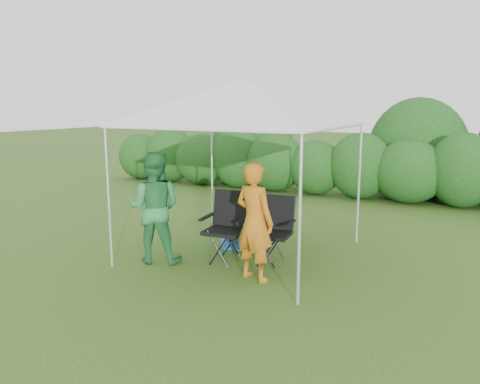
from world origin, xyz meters
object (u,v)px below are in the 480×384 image
at_px(canopy, 244,103).
at_px(man, 254,222).
at_px(cooler, 234,238).
at_px(woman, 155,208).
at_px(chair_left, 228,221).
at_px(chair_right, 273,225).

xyz_separation_m(canopy, man, (0.65, -0.97, -1.63)).
bearing_deg(cooler, canopy, -47.41).
bearing_deg(cooler, man, -67.50).
bearing_deg(canopy, woman, -136.95).
bearing_deg(canopy, chair_left, -105.23).
distance_m(chair_left, cooler, 0.73).
bearing_deg(man, chair_right, -71.11).
relative_size(canopy, man, 1.85).
bearing_deg(chair_left, chair_right, 14.91).
bearing_deg(cooler, woman, -140.42).
bearing_deg(man, canopy, -42.52).
distance_m(canopy, man, 2.00).
distance_m(canopy, chair_left, 1.89).
xyz_separation_m(canopy, chair_left, (-0.10, -0.38, -1.84)).
distance_m(canopy, chair_right, 1.97).
xyz_separation_m(canopy, woman, (-1.06, -0.99, -1.60)).
xyz_separation_m(canopy, cooler, (-0.29, 0.17, -2.29)).
bearing_deg(chair_right, woman, -157.79).
height_order(chair_right, chair_left, chair_left).
distance_m(man, cooler, 1.62).
relative_size(canopy, chair_right, 3.00).
relative_size(canopy, cooler, 6.52).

